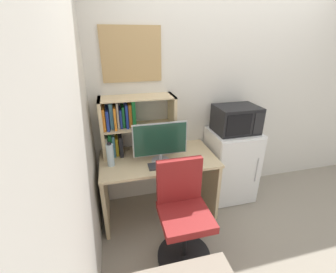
# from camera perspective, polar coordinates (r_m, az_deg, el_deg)

# --- Properties ---
(wall_back) EXTENTS (6.40, 0.04, 2.60)m
(wall_back) POSITION_cam_1_polar(r_m,az_deg,el_deg) (3.09, 21.28, 10.67)
(wall_back) COLOR silver
(wall_back) RESTS_ON ground_plane
(wall_left) EXTENTS (0.04, 4.40, 2.60)m
(wall_left) POSITION_cam_1_polar(r_m,az_deg,el_deg) (1.08, -26.12, -13.58)
(wall_left) COLOR silver
(wall_left) RESTS_ON ground_plane
(desk) EXTENTS (1.23, 0.67, 0.72)m
(desk) POSITION_cam_1_polar(r_m,az_deg,el_deg) (2.57, -2.38, -9.54)
(desk) COLOR beige
(desk) RESTS_ON ground_plane
(hutch_bookshelf) EXTENTS (0.79, 0.29, 0.63)m
(hutch_bookshelf) POSITION_cam_1_polar(r_m,az_deg,el_deg) (2.47, -10.29, 3.19)
(hutch_bookshelf) COLOR beige
(hutch_bookshelf) RESTS_ON desk
(monitor) EXTENTS (0.56, 0.19, 0.42)m
(monitor) POSITION_cam_1_polar(r_m,az_deg,el_deg) (2.29, -1.95, -1.18)
(monitor) COLOR #B7B7BC
(monitor) RESTS_ON desk
(keyboard) EXTENTS (0.36, 0.12, 0.02)m
(keyboard) POSITION_cam_1_polar(r_m,az_deg,el_deg) (2.30, -0.43, -7.16)
(keyboard) COLOR #333338
(keyboard) RESTS_ON desk
(computer_mouse) EXTENTS (0.06, 0.08, 0.03)m
(computer_mouse) POSITION_cam_1_polar(r_m,az_deg,el_deg) (2.37, 5.83, -6.20)
(computer_mouse) COLOR silver
(computer_mouse) RESTS_ON desk
(water_bottle) EXTENTS (0.07, 0.07, 0.25)m
(water_bottle) POSITION_cam_1_polar(r_m,az_deg,el_deg) (2.33, -14.29, -4.47)
(water_bottle) COLOR silver
(water_bottle) RESTS_ON desk
(mini_fridge) EXTENTS (0.56, 0.50, 0.90)m
(mini_fridge) POSITION_cam_1_polar(r_m,az_deg,el_deg) (2.96, 15.41, -6.85)
(mini_fridge) COLOR white
(mini_fridge) RESTS_ON ground_plane
(microwave) EXTENTS (0.48, 0.37, 0.30)m
(microwave) POSITION_cam_1_polar(r_m,az_deg,el_deg) (2.72, 16.73, 4.20)
(microwave) COLOR black
(microwave) RESTS_ON mini_fridge
(desk_chair) EXTENTS (0.50, 0.50, 0.95)m
(desk_chair) POSITION_cam_1_polar(r_m,az_deg,el_deg) (2.16, 3.79, -19.69)
(desk_chair) COLOR black
(desk_chair) RESTS_ON ground_plane
(wall_corkboard) EXTENTS (0.61, 0.02, 0.54)m
(wall_corkboard) POSITION_cam_1_polar(r_m,az_deg,el_deg) (2.45, -9.15, 19.65)
(wall_corkboard) COLOR tan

